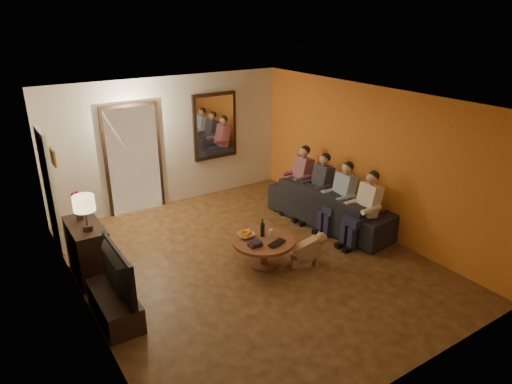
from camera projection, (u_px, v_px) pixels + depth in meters
floor at (251, 262)px, 7.35m from camera, size 5.00×6.00×0.01m
ceiling at (250, 100)px, 6.38m from camera, size 5.00×6.00×0.01m
back_wall at (171, 142)px, 9.20m from camera, size 5.00×0.02×2.60m
front_wall at (412, 278)px, 4.53m from camera, size 5.00×0.02×2.60m
left_wall at (79, 227)px, 5.60m from camera, size 0.02×6.00×2.60m
right_wall at (368, 159)px, 8.13m from camera, size 0.02×6.00×2.60m
orange_accent at (368, 159)px, 8.13m from camera, size 0.01×6.00×2.60m
kitchen_doorway at (134, 161)px, 8.87m from camera, size 1.00×0.06×2.10m
door_trim at (134, 161)px, 8.86m from camera, size 1.12×0.04×2.22m
fridge_glimpse at (147, 166)px, 9.06m from camera, size 0.45×0.03×1.70m
mirror_frame at (215, 126)px, 9.60m from camera, size 1.00×0.05×1.40m
mirror_glass at (216, 126)px, 9.58m from camera, size 0.86×0.02×1.26m
white_door at (50, 190)px, 7.51m from camera, size 0.06×0.85×2.04m
framed_art at (53, 157)px, 6.42m from camera, size 0.03×0.28×0.24m
art_canvas at (54, 157)px, 6.43m from camera, size 0.01×0.22×0.18m
dresser at (88, 250)px, 6.83m from camera, size 0.45×0.97×0.86m
table_lamp at (85, 213)px, 6.40m from camera, size 0.30×0.30×0.54m
flower_vase at (78, 206)px, 6.76m from camera, size 0.14×0.14×0.44m
tv_stand at (115, 305)px, 5.97m from camera, size 0.45×1.09×0.36m
tv at (110, 272)px, 5.78m from camera, size 1.12×0.15×0.64m
sofa at (333, 205)px, 8.57m from camera, size 2.66×1.33×0.74m
person_a at (365, 211)px, 7.74m from camera, size 0.60×0.40×1.20m
person_b at (341, 200)px, 8.20m from camera, size 0.60×0.40×1.20m
person_c at (319, 190)px, 8.67m from camera, size 0.60×0.40×1.20m
person_d at (300, 180)px, 9.14m from camera, size 0.60×0.40×1.20m
dog at (307, 249)px, 7.18m from camera, size 0.61×0.43×0.56m
coffee_table at (263, 252)px, 7.19m from camera, size 1.10×1.10×0.45m
bowl at (246, 235)px, 7.17m from camera, size 0.26×0.26×0.06m
oranges at (246, 231)px, 7.15m from camera, size 0.20×0.20×0.08m
wine_bottle at (263, 227)px, 7.15m from camera, size 0.07×0.07×0.31m
wine_glass at (271, 233)px, 7.22m from camera, size 0.06×0.06×0.10m
book_stack at (255, 244)px, 6.90m from camera, size 0.20×0.15×0.07m
laptop at (279, 244)px, 6.93m from camera, size 0.38×0.30×0.03m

